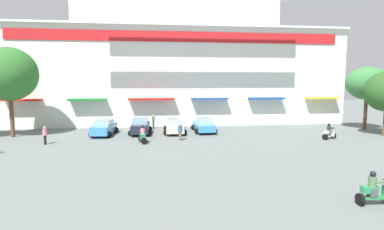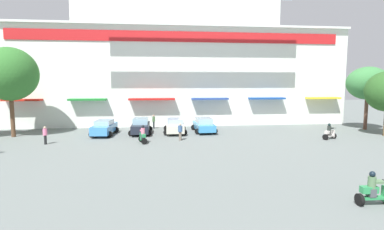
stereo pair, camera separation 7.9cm
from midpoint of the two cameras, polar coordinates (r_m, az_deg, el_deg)
The scene contains 14 objects.
ground_plane at distance 18.80m, azimuth 1.59°, elevation -9.82°, with size 128.00×128.00×0.00m, color slate.
colonial_building at distance 41.82m, azimuth -3.15°, elevation 12.55°, with size 41.06×18.18×22.83m.
plaza_tree_2 at distance 32.98m, azimuth -31.51°, elevation 6.63°, with size 5.07×5.02×8.45m.
plaza_tree_3 at distance 37.80m, azimuth 30.31°, elevation 5.22°, with size 4.44×4.14×6.86m.
parked_car_0 at distance 30.72m, azimuth -16.45°, elevation -2.28°, with size 2.49×4.46×1.50m.
parked_car_1 at distance 30.59m, azimuth -9.84°, elevation -2.09°, with size 2.29×4.13×1.60m.
parked_car_2 at distance 30.70m, azimuth -3.38°, elevation -2.06°, with size 2.43×4.41×1.48m.
parked_car_3 at distance 31.33m, azimuth 2.15°, elevation -1.90°, with size 2.40×4.43×1.49m.
scooter_rider_0 at distance 15.22m, azimuth 31.19°, elevation -12.25°, with size 1.41×0.56×1.48m.
scooter_rider_2 at distance 25.99m, azimuth -9.44°, elevation -3.92°, with size 0.84×1.39×1.56m.
scooter_rider_6 at distance 30.13m, azimuth 24.58°, elevation -3.07°, with size 1.50×1.09×1.48m.
pedestrian_0 at distance 26.81m, azimuth -2.36°, elevation -3.04°, with size 0.55×0.55×1.55m.
pedestrian_1 at distance 27.96m, azimuth -26.27°, elevation -3.30°, with size 0.44×0.44×1.53m.
pedestrian_2 at distance 33.85m, azimuth -7.42°, elevation -1.06°, with size 0.31×0.31×1.57m.
Camera 1 is at (-2.66, -4.86, 5.23)m, focal length 28.04 mm.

